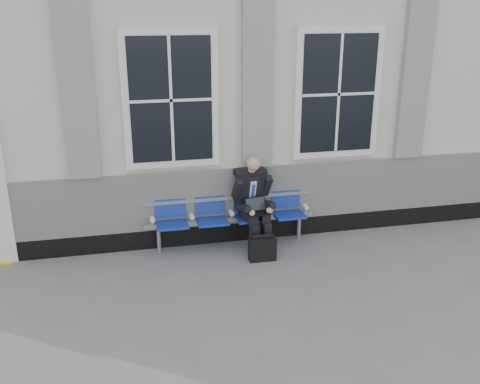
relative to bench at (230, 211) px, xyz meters
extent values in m
plane|color=slate|center=(1.33, -1.32, -0.55)|extent=(70.00, 70.00, 0.00)
cube|color=beige|center=(1.33, 2.18, 1.55)|extent=(14.00, 4.00, 4.20)
cube|color=black|center=(1.33, 0.15, -0.40)|extent=(14.00, 0.10, 0.30)
cube|color=silver|center=(1.33, 0.14, 0.20)|extent=(14.00, 0.08, 0.90)
cube|color=gray|center=(-2.07, 0.12, 1.85)|extent=(0.45, 0.14, 2.40)
cube|color=gray|center=(0.43, 0.12, 1.85)|extent=(0.45, 0.14, 2.40)
cube|color=gray|center=(2.93, 0.12, 1.85)|extent=(0.45, 0.14, 2.40)
cube|color=white|center=(-0.82, 0.14, 1.70)|extent=(1.35, 0.10, 1.95)
cube|color=black|center=(-0.82, 0.09, 1.70)|extent=(1.15, 0.02, 1.75)
cube|color=white|center=(1.68, 0.14, 1.70)|extent=(1.35, 0.10, 1.95)
cube|color=black|center=(1.68, 0.09, 1.70)|extent=(1.15, 0.02, 1.75)
cube|color=#9EA0A3|center=(0.00, -0.02, -0.13)|extent=(2.60, 0.07, 0.07)
cube|color=#9EA0A3|center=(0.00, 0.10, 0.18)|extent=(2.60, 0.05, 0.05)
cylinder|color=#9EA0A3|center=(-1.10, -0.02, -0.36)|extent=(0.06, 0.06, 0.39)
cylinder|color=#9EA0A3|center=(1.10, -0.02, -0.36)|extent=(0.06, 0.06, 0.39)
cube|color=navy|center=(-0.90, -0.10, -0.10)|extent=(0.46, 0.42, 0.07)
cube|color=navy|center=(-0.90, 0.11, 0.16)|extent=(0.46, 0.10, 0.40)
cube|color=navy|center=(-0.30, -0.10, -0.10)|extent=(0.46, 0.42, 0.07)
cube|color=navy|center=(-0.30, 0.11, 0.16)|extent=(0.46, 0.10, 0.40)
cube|color=navy|center=(0.30, -0.10, -0.10)|extent=(0.46, 0.42, 0.07)
cube|color=navy|center=(0.30, 0.11, 0.16)|extent=(0.46, 0.10, 0.40)
cube|color=navy|center=(0.90, -0.10, -0.10)|extent=(0.46, 0.42, 0.07)
cube|color=navy|center=(0.90, 0.11, 0.16)|extent=(0.46, 0.10, 0.40)
cylinder|color=white|center=(-1.18, -0.07, 0.00)|extent=(0.07, 0.12, 0.07)
cylinder|color=white|center=(-0.60, -0.07, 0.00)|extent=(0.07, 0.12, 0.07)
cylinder|color=white|center=(0.00, -0.07, 0.00)|extent=(0.07, 0.12, 0.07)
cylinder|color=white|center=(0.60, -0.07, 0.00)|extent=(0.07, 0.12, 0.07)
cylinder|color=white|center=(1.18, -0.07, 0.00)|extent=(0.07, 0.12, 0.07)
cube|color=black|center=(0.28, -0.48, -0.51)|extent=(0.15, 0.27, 0.09)
cube|color=black|center=(0.47, -0.45, -0.51)|extent=(0.15, 0.27, 0.09)
cube|color=black|center=(0.27, -0.42, -0.31)|extent=(0.14, 0.15, 0.47)
cube|color=black|center=(0.46, -0.39, -0.31)|extent=(0.14, 0.15, 0.47)
cube|color=black|center=(0.23, -0.21, -0.01)|extent=(0.21, 0.46, 0.14)
cube|color=black|center=(0.43, -0.18, -0.01)|extent=(0.21, 0.46, 0.14)
cube|color=black|center=(0.30, 0.00, 0.31)|extent=(0.46, 0.40, 0.62)
cube|color=#BADFF5|center=(0.32, -0.12, 0.33)|extent=(0.11, 0.11, 0.35)
cube|color=#253BB0|center=(0.32, -0.13, 0.31)|extent=(0.06, 0.08, 0.29)
cube|color=black|center=(0.30, -0.03, 0.60)|extent=(0.50, 0.31, 0.14)
cylinder|color=tan|center=(0.31, -0.08, 0.67)|extent=(0.11, 0.11, 0.10)
sphere|color=tan|center=(0.32, -0.14, 0.77)|extent=(0.21, 0.21, 0.21)
cube|color=black|center=(0.08, -0.14, 0.39)|extent=(0.14, 0.29, 0.36)
cube|color=black|center=(0.54, -0.06, 0.39)|extent=(0.14, 0.29, 0.36)
cube|color=black|center=(0.15, -0.31, 0.15)|extent=(0.14, 0.31, 0.14)
cube|color=black|center=(0.54, -0.24, 0.15)|extent=(0.14, 0.31, 0.14)
sphere|color=tan|center=(0.23, -0.43, 0.11)|extent=(0.09, 0.09, 0.09)
sphere|color=tan|center=(0.50, -0.38, 0.11)|extent=(0.09, 0.09, 0.09)
cube|color=black|center=(0.35, -0.33, 0.06)|extent=(0.36, 0.28, 0.02)
cube|color=black|center=(0.33, -0.22, 0.17)|extent=(0.33, 0.14, 0.21)
cube|color=black|center=(0.34, -0.23, 0.17)|extent=(0.30, 0.12, 0.18)
cube|color=black|center=(0.34, -0.63, -0.38)|extent=(0.39, 0.17, 0.35)
cylinder|color=black|center=(0.34, -0.63, -0.18)|extent=(0.31, 0.07, 0.06)
camera|label=1|loc=(-1.52, -7.41, 2.96)|focal=40.00mm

